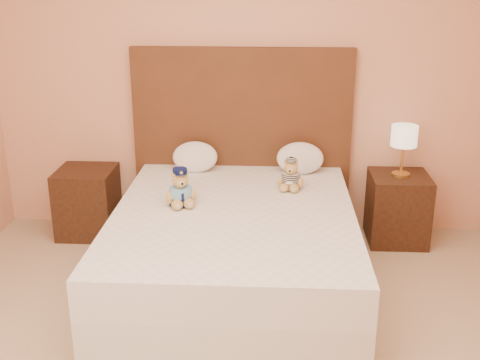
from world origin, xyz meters
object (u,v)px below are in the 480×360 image
at_px(nightstand_right, 398,208).
at_px(pillow_right, 300,157).
at_px(lamp, 404,138).
at_px(teddy_police, 180,187).
at_px(bed, 234,248).
at_px(pillow_left, 195,156).
at_px(nightstand_left, 88,202).
at_px(teddy_prisoner, 291,174).

relative_size(nightstand_right, pillow_right, 1.50).
bearing_deg(lamp, teddy_police, -156.20).
relative_size(nightstand_right, lamp, 1.38).
bearing_deg(bed, lamp, 32.62).
height_order(bed, lamp, lamp).
bearing_deg(nightstand_right, lamp, 180.00).
height_order(teddy_police, pillow_left, teddy_police).
height_order(nightstand_right, pillow_left, pillow_left).
height_order(nightstand_left, nightstand_right, same).
bearing_deg(teddy_prisoner, pillow_left, 162.53).
xyz_separation_m(nightstand_right, pillow_right, (-0.78, 0.03, 0.40)).
distance_m(bed, pillow_right, 1.03).
distance_m(nightstand_right, teddy_police, 1.81).
bearing_deg(nightstand_left, nightstand_right, 0.00).
xyz_separation_m(bed, lamp, (1.25, 0.80, 0.57)).
xyz_separation_m(bed, teddy_prisoner, (0.39, 0.44, 0.39)).
bearing_deg(nightstand_left, teddy_prisoner, -12.30).
distance_m(bed, nightstand_left, 1.48).
relative_size(lamp, teddy_prisoner, 1.77).
xyz_separation_m(nightstand_left, pillow_left, (0.89, 0.03, 0.40)).
distance_m(teddy_prisoner, pillow_left, 0.84).
bearing_deg(pillow_right, nightstand_right, -2.19).
height_order(bed, pillow_left, pillow_left).
relative_size(nightstand_right, teddy_police, 2.12).
height_order(lamp, teddy_police, lamp).
xyz_separation_m(lamp, pillow_left, (-1.61, 0.03, -0.17)).
xyz_separation_m(nightstand_right, teddy_prisoner, (-0.86, -0.36, 0.39)).
distance_m(nightstand_right, lamp, 0.57).
distance_m(nightstand_left, lamp, 2.56).
bearing_deg(pillow_right, nightstand_left, -179.00).
distance_m(teddy_prisoner, pillow_right, 0.40).
height_order(bed, teddy_prisoner, teddy_prisoner).
relative_size(bed, teddy_police, 7.70).
bearing_deg(teddy_prisoner, lamp, 32.28).
distance_m(nightstand_right, pillow_left, 1.66).
bearing_deg(lamp, bed, -147.38).
distance_m(bed, teddy_prisoner, 0.70).
bearing_deg(bed, nightstand_right, 32.62).
xyz_separation_m(lamp, teddy_police, (-1.62, -0.71, -0.17)).
height_order(pillow_left, pillow_right, pillow_right).
xyz_separation_m(nightstand_left, pillow_right, (1.72, 0.03, 0.40)).
bearing_deg(teddy_police, bed, -33.25).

